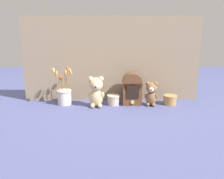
{
  "coord_description": "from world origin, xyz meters",
  "views": [
    {
      "loc": [
        -0.04,
        -1.8,
        0.6
      ],
      "look_at": [
        0.0,
        0.02,
        0.13
      ],
      "focal_mm": 38.0,
      "sensor_mm": 36.0,
      "label": 1
    }
  ],
  "objects_px": {
    "decorative_tin_short": "(170,100)",
    "flower_vase": "(64,94)",
    "teddy_bear_medium": "(151,93)",
    "decorative_tin_tall": "(113,100)",
    "vintage_radio": "(132,88)",
    "teddy_bear_large": "(96,91)"
  },
  "relations": [
    {
      "from": "decorative_tin_short",
      "to": "flower_vase",
      "type": "bearing_deg",
      "value": 178.83
    },
    {
      "from": "teddy_bear_medium",
      "to": "decorative_tin_short",
      "type": "distance_m",
      "value": 0.17
    },
    {
      "from": "flower_vase",
      "to": "decorative_tin_tall",
      "type": "relative_size",
      "value": 3.12
    },
    {
      "from": "teddy_bear_medium",
      "to": "vintage_radio",
      "type": "bearing_deg",
      "value": 164.8
    },
    {
      "from": "teddy_bear_large",
      "to": "decorative_tin_short",
      "type": "relative_size",
      "value": 2.23
    },
    {
      "from": "decorative_tin_tall",
      "to": "decorative_tin_short",
      "type": "relative_size",
      "value": 0.92
    },
    {
      "from": "decorative_tin_short",
      "to": "decorative_tin_tall",
      "type": "bearing_deg",
      "value": -179.5
    },
    {
      "from": "teddy_bear_medium",
      "to": "flower_vase",
      "type": "distance_m",
      "value": 0.7
    },
    {
      "from": "decorative_tin_tall",
      "to": "decorative_tin_short",
      "type": "bearing_deg",
      "value": 0.5
    },
    {
      "from": "vintage_radio",
      "to": "decorative_tin_tall",
      "type": "xyz_separation_m",
      "value": [
        -0.15,
        -0.02,
        -0.09
      ]
    },
    {
      "from": "flower_vase",
      "to": "vintage_radio",
      "type": "relative_size",
      "value": 1.21
    },
    {
      "from": "teddy_bear_large",
      "to": "decorative_tin_tall",
      "type": "distance_m",
      "value": 0.17
    },
    {
      "from": "decorative_tin_tall",
      "to": "teddy_bear_medium",
      "type": "bearing_deg",
      "value": -4.1
    },
    {
      "from": "teddy_bear_large",
      "to": "flower_vase",
      "type": "distance_m",
      "value": 0.27
    },
    {
      "from": "flower_vase",
      "to": "decorative_tin_short",
      "type": "distance_m",
      "value": 0.86
    },
    {
      "from": "vintage_radio",
      "to": "decorative_tin_short",
      "type": "height_order",
      "value": "vintage_radio"
    },
    {
      "from": "teddy_bear_medium",
      "to": "vintage_radio",
      "type": "xyz_separation_m",
      "value": [
        -0.15,
        0.04,
        0.03
      ]
    },
    {
      "from": "decorative_tin_short",
      "to": "vintage_radio",
      "type": "bearing_deg",
      "value": 177.19
    },
    {
      "from": "flower_vase",
      "to": "vintage_radio",
      "type": "height_order",
      "value": "flower_vase"
    },
    {
      "from": "teddy_bear_medium",
      "to": "flower_vase",
      "type": "bearing_deg",
      "value": 176.46
    },
    {
      "from": "teddy_bear_large",
      "to": "vintage_radio",
      "type": "bearing_deg",
      "value": 12.34
    },
    {
      "from": "vintage_radio",
      "to": "decorative_tin_short",
      "type": "bearing_deg",
      "value": -2.81
    }
  ]
}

